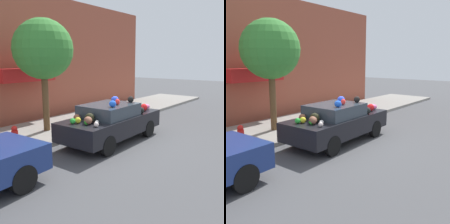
# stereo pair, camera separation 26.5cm
# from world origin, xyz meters

# --- Properties ---
(ground_plane) EXTENTS (60.00, 60.00, 0.00)m
(ground_plane) POSITION_xyz_m (0.00, 0.00, 0.00)
(ground_plane) COLOR #4C4C4F
(sidewalk_curb) EXTENTS (24.00, 3.20, 0.14)m
(sidewalk_curb) POSITION_xyz_m (0.00, 2.70, 0.07)
(sidewalk_curb) COLOR gray
(sidewalk_curb) RESTS_ON ground
(building_facade) EXTENTS (18.00, 1.20, 5.78)m
(building_facade) POSITION_xyz_m (-0.01, 4.93, 2.86)
(building_facade) COLOR #9E4C38
(building_facade) RESTS_ON ground
(street_tree) EXTENTS (2.19, 2.19, 4.14)m
(street_tree) POSITION_xyz_m (-0.78, 2.50, 3.16)
(street_tree) COLOR brown
(street_tree) RESTS_ON sidewalk_curb
(fire_hydrant) EXTENTS (0.20, 0.20, 0.70)m
(fire_hydrant) POSITION_xyz_m (-2.71, 1.60, 0.48)
(fire_hydrant) COLOR red
(fire_hydrant) RESTS_ON sidewalk_curb
(art_car) EXTENTS (4.02, 1.76, 1.56)m
(art_car) POSITION_xyz_m (-0.02, -0.06, 0.72)
(art_car) COLOR black
(art_car) RESTS_ON ground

